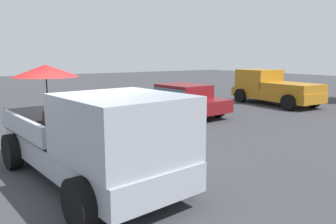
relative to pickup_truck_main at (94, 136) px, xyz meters
name	(u,v)px	position (x,y,z in m)	size (l,w,h in m)	color
ground_plane	(88,180)	(-0.38, -0.02, -1.00)	(80.00, 80.00, 0.00)	#38383D
pickup_truck_main	(94,136)	(0.00, 0.00, 0.00)	(5.20, 2.62, 2.34)	black
pickup_truck_red	(273,88)	(-5.14, 12.10, -0.12)	(4.90, 2.41, 1.80)	black
parked_sedan_far	(183,98)	(-5.32, 6.23, -0.25)	(4.40, 2.19, 1.33)	black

